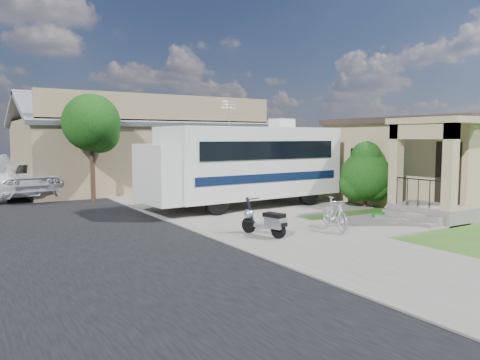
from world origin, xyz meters
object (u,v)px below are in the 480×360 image
pickup_truck (20,179)px  garden_hose (378,216)px  shrub (366,174)px  bicycle (335,216)px  scooter (266,222)px  motorhome (245,163)px

pickup_truck → garden_hose: 16.07m
shrub → garden_hose: (-1.44, -1.96, -1.24)m
bicycle → garden_hose: 3.01m
garden_hose → scooter: bearing=-174.0°
shrub → bicycle: bearing=-146.5°
scooter → garden_hose: size_ratio=3.51×
scooter → bicycle: (2.19, -0.35, 0.02)m
shrub → scooter: shrub is taller
motorhome → scooter: motorhome is taller
shrub → pickup_truck: size_ratio=0.44×
bicycle → garden_hose: size_ratio=3.66×
shrub → bicycle: 5.22m
bicycle → shrub: bearing=51.7°
motorhome → garden_hose: (2.56, -4.46, -1.67)m
bicycle → pickup_truck: 15.33m
motorhome → scooter: size_ratio=5.33×
shrub → garden_hose: 2.73m
bicycle → scooter: bearing=-170.9°
motorhome → shrub: bearing=-34.7°
shrub → garden_hose: size_ratio=6.00×
bicycle → garden_hose: (2.86, 0.88, -0.38)m
scooter → pickup_truck: size_ratio=0.26×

